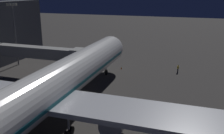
% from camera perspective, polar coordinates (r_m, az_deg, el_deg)
% --- Properties ---
extents(ground_plane, '(320.00, 320.00, 0.00)m').
position_cam_1_polar(ground_plane, '(48.11, -6.95, -6.72)').
color(ground_plane, '#383533').
extents(airliner_at_gate, '(58.77, 64.49, 19.85)m').
position_cam_1_polar(airliner_at_gate, '(36.70, -15.00, -5.55)').
color(airliner_at_gate, silver).
rests_on(airliner_at_gate, ground_plane).
extents(jet_bridge, '(24.53, 3.40, 7.17)m').
position_cam_1_polar(jet_bridge, '(59.34, -15.19, 3.12)').
color(jet_bridge, '#9E9E99').
rests_on(jet_bridge, ground_plane).
extents(apron_floodlight_mast, '(2.90, 0.50, 16.18)m').
position_cam_1_polar(apron_floodlight_mast, '(70.86, -21.25, 7.92)').
color(apron_floodlight_mast, '#59595E').
rests_on(apron_floodlight_mast, ground_plane).
extents(ground_crew_by_belt_loader, '(0.40, 0.40, 1.90)m').
position_cam_1_polar(ground_crew_by_belt_loader, '(63.56, 14.76, -0.24)').
color(ground_crew_by_belt_loader, black).
rests_on(ground_crew_by_belt_loader, ground_plane).
extents(traffic_cone_nose_port, '(0.36, 0.36, 0.55)m').
position_cam_1_polar(traffic_cone_nose_port, '(64.23, 2.14, -0.23)').
color(traffic_cone_nose_port, orange).
rests_on(traffic_cone_nose_port, ground_plane).
extents(traffic_cone_nose_starboard, '(0.36, 0.36, 0.55)m').
position_cam_1_polar(traffic_cone_nose_starboard, '(65.54, -1.55, 0.13)').
color(traffic_cone_nose_starboard, orange).
rests_on(traffic_cone_nose_starboard, ground_plane).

